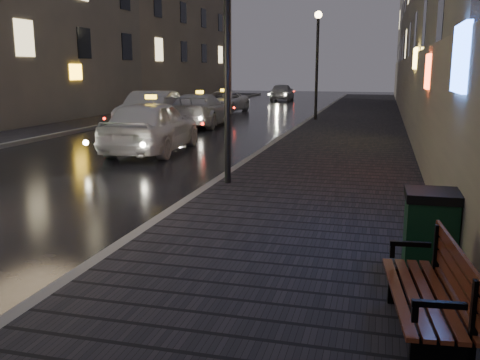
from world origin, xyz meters
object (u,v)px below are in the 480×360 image
at_px(trash_bin, 430,229).
at_px(taxi_near, 152,126).
at_px(lamp_far, 317,52).
at_px(car_far, 282,92).
at_px(car_left_mid, 151,111).
at_px(lamp_near, 227,29).
at_px(bench, 435,293).
at_px(taxi_far, 223,102).
at_px(taxi_mid, 200,110).

xyz_separation_m(trash_bin, taxi_near, (-7.84, 8.96, 0.19)).
xyz_separation_m(lamp_far, car_far, (-5.05, 18.01, -2.76)).
xyz_separation_m(taxi_near, car_left_mid, (-2.77, 6.12, -0.02)).
height_order(lamp_near, car_far, lamp_near).
relative_size(bench, trash_bin, 1.84).
relative_size(car_left_mid, taxi_far, 1.09).
bearing_deg(lamp_far, taxi_far, 142.33).
xyz_separation_m(taxi_mid, car_far, (0.00, 21.29, -0.04)).
bearing_deg(lamp_near, bench, -58.65).
height_order(trash_bin, taxi_near, taxi_near).
distance_m(lamp_far, taxi_mid, 6.61).
bearing_deg(taxi_mid, bench, 110.63).
relative_size(bench, car_left_mid, 0.37).
bearing_deg(car_far, lamp_near, 95.43).
relative_size(lamp_near, car_left_mid, 1.03).
bearing_deg(taxi_near, taxi_mid, -86.25).
bearing_deg(car_left_mid, car_far, 80.28).
bearing_deg(taxi_near, taxi_far, -85.83).
bearing_deg(lamp_near, lamp_far, 90.00).
relative_size(bench, taxi_near, 0.37).
bearing_deg(taxi_near, car_far, -92.16).
relative_size(lamp_near, lamp_far, 1.00).
height_order(lamp_far, taxi_near, lamp_far).
bearing_deg(taxi_far, lamp_far, -34.48).
height_order(trash_bin, car_left_mid, car_left_mid).
relative_size(trash_bin, taxi_near, 0.20).
xyz_separation_m(lamp_near, trash_bin, (3.95, -4.35, -2.82)).
bearing_deg(taxi_mid, lamp_near, 107.23).
height_order(bench, taxi_far, taxi_far).
bearing_deg(car_left_mid, lamp_far, 32.58).
bearing_deg(taxi_mid, lamp_far, -151.41).
relative_size(lamp_far, taxi_mid, 1.00).
relative_size(taxi_near, taxi_far, 1.08).
distance_m(taxi_mid, taxi_far, 8.29).
xyz_separation_m(bench, car_left_mid, (-10.50, 17.04, 0.23)).
bearing_deg(lamp_far, taxi_near, -108.84).
bearing_deg(taxi_mid, car_far, -94.43).
relative_size(car_left_mid, car_far, 1.20).
relative_size(lamp_far, trash_bin, 5.22).
distance_m(bench, taxi_far, 29.06).
bearing_deg(taxi_far, car_left_mid, -88.53).
bearing_deg(lamp_near, car_far, 98.45).
distance_m(taxi_near, taxi_mid, 8.19).
height_order(lamp_near, taxi_far, lamp_near).
relative_size(taxi_mid, taxi_far, 1.13).
distance_m(lamp_near, car_left_mid, 12.90).
bearing_deg(taxi_mid, car_left_mid, 46.60).
distance_m(lamp_far, taxi_near, 12.32).
bearing_deg(car_left_mid, taxi_far, 82.51).
height_order(lamp_far, bench, lamp_far).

